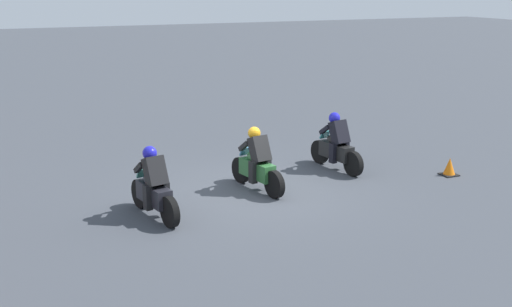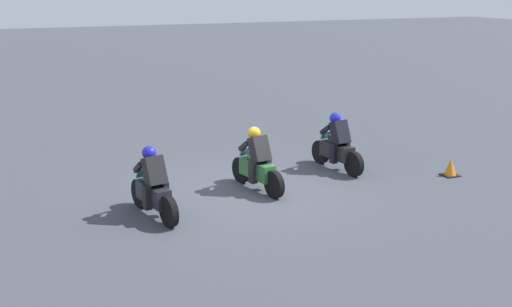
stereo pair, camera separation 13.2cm
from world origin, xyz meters
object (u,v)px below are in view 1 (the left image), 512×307
Objects in this scene: rider_lane_c at (154,189)px; traffic_cone at (449,167)px; rider_lane_b at (257,165)px; rider_lane_a at (336,146)px.

rider_lane_c is 7.66m from traffic_cone.
rider_lane_c reaches higher than traffic_cone.
rider_lane_a is at bearing -85.07° from rider_lane_b.
rider_lane_a is at bearing 55.66° from traffic_cone.
rider_lane_c is 4.46× the size of traffic_cone.
rider_lane_b and rider_lane_c have the same top height.
traffic_cone is (-0.15, -7.65, -0.42)m from rider_lane_c.
rider_lane_a is 1.00× the size of rider_lane_b.
rider_lane_b is (-0.71, 2.58, 0.00)m from rider_lane_a.
traffic_cone is (-1.62, -2.38, -0.42)m from rider_lane_a.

